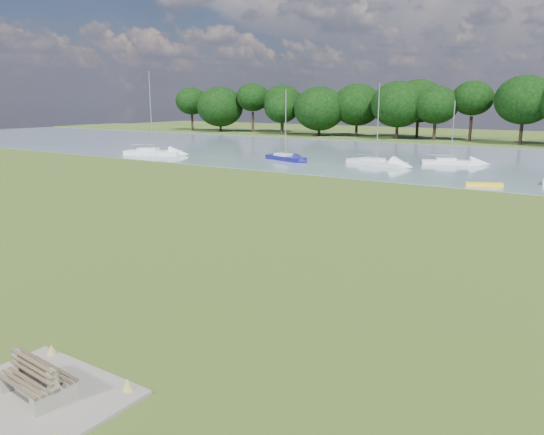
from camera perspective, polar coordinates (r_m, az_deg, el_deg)
The scene contains 11 objects.
ground at distance 23.96m, azimuth 5.44°, elevation -4.06°, with size 220.00×220.00×0.00m, color #4F6128.
river at distance 63.58m, azimuth 23.76°, elevation 5.36°, with size 220.00×40.00×0.10m, color slate.
far_bank at distance 93.16m, azimuth 27.09°, elevation 7.02°, with size 220.00×20.00×0.40m, color #4C6626.
concrete_pad at distance 14.19m, azimuth -23.84°, elevation -17.18°, with size 4.20×3.20×0.10m, color gray.
bench_pair at distance 13.98m, azimuth -24.01°, elevation -15.58°, with size 1.90×1.21×0.98m.
kayak at distance 45.69m, azimuth 21.84°, elevation 3.32°, with size 2.85×0.66×0.28m, color yellow.
tree_line at distance 89.24m, azimuth 25.72°, elevation 11.07°, with size 137.87×8.83×10.69m.
sailboat_1 at distance 59.87m, azimuth 18.60°, elevation 5.81°, with size 6.10×3.72×6.63m.
sailboat_2 at distance 67.95m, azimuth -12.78°, elevation 7.01°, with size 7.25×4.52×10.11m.
sailboat_6 at distance 57.50m, azimuth 11.09°, elevation 6.00°, with size 6.96×3.51×8.42m.
sailboat_7 at distance 60.61m, azimuth 1.42°, elevation 6.60°, with size 5.77×3.23×7.85m.
Camera 1 is at (10.76, -20.29, 6.85)m, focal length 35.00 mm.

